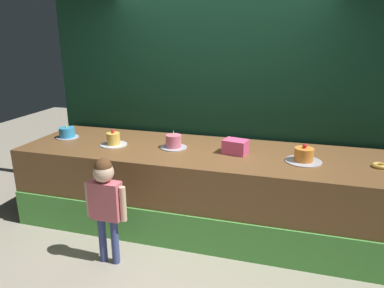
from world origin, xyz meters
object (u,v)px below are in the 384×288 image
(pink_box, at_px, (235,147))
(cake_center_right, at_px, (174,142))
(donut, at_px, (379,166))
(cake_center_left, at_px, (113,140))
(child_figure, at_px, (105,197))
(cake_far_left, at_px, (67,133))
(cake_far_right, at_px, (304,156))

(pink_box, height_order, cake_center_right, cake_center_right)
(donut, relative_size, cake_center_left, 0.44)
(child_figure, xyz_separation_m, donut, (2.39, 0.91, 0.23))
(pink_box, bearing_deg, donut, -1.41)
(cake_center_right, bearing_deg, donut, -1.04)
(child_figure, distance_m, cake_far_left, 1.45)
(cake_far_left, relative_size, cake_center_left, 0.88)
(cake_far_right, bearing_deg, child_figure, -152.85)
(donut, bearing_deg, cake_far_right, -177.11)
(child_figure, bearing_deg, cake_center_right, 70.73)
(cake_center_left, bearing_deg, donut, 1.12)
(pink_box, xyz_separation_m, cake_center_left, (-1.37, -0.09, -0.01))
(pink_box, relative_size, cake_center_right, 0.83)
(cake_center_right, bearing_deg, pink_box, -0.30)
(donut, height_order, cake_far_left, cake_far_left)
(pink_box, xyz_separation_m, donut, (1.37, -0.03, -0.06))
(donut, relative_size, cake_center_right, 0.46)
(cake_far_left, bearing_deg, cake_far_right, -2.07)
(cake_center_right, xyz_separation_m, cake_far_right, (1.37, -0.07, -0.01))
(pink_box, distance_m, donut, 1.37)
(child_figure, relative_size, cake_far_right, 2.95)
(cake_far_left, xyz_separation_m, cake_far_right, (2.74, -0.10, 0.00))
(donut, distance_m, cake_far_left, 3.43)
(cake_center_left, xyz_separation_m, cake_center_right, (0.69, 0.09, 0.01))
(donut, xyz_separation_m, cake_center_right, (-2.06, 0.04, 0.05))
(child_figure, xyz_separation_m, cake_center_left, (-0.36, 0.85, 0.27))
(cake_far_left, bearing_deg, pink_box, -0.86)
(cake_center_right, bearing_deg, cake_far_right, -3.00)
(cake_center_left, bearing_deg, cake_far_right, 0.52)
(pink_box, distance_m, cake_far_left, 2.06)
(pink_box, xyz_separation_m, cake_far_right, (0.69, -0.07, -0.01))
(cake_center_left, distance_m, cake_center_right, 0.69)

